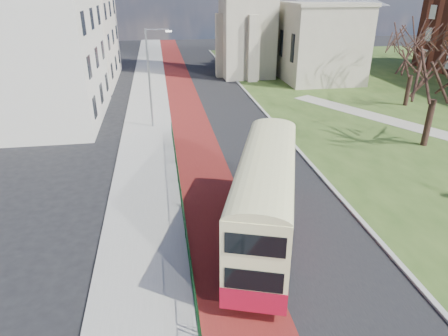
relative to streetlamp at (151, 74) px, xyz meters
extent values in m
plane|color=black|center=(4.35, -18.00, -4.59)|extent=(160.00, 160.00, 0.00)
cube|color=black|center=(5.85, 2.00, -4.59)|extent=(9.00, 120.00, 0.01)
cube|color=#591414|center=(3.15, 2.00, -4.59)|extent=(3.40, 120.00, 0.01)
cube|color=gray|center=(-0.65, 2.00, -4.53)|extent=(4.00, 120.00, 0.12)
cube|color=#999993|center=(1.35, 2.00, -4.53)|extent=(0.25, 120.00, 0.13)
cube|color=#999993|center=(10.45, 4.00, -4.53)|extent=(0.25, 80.00, 0.13)
cube|color=#2F4B1B|center=(30.35, 4.00, -4.57)|extent=(40.00, 80.00, 0.04)
cylinder|color=#0C3616|center=(1.40, -14.00, -3.49)|extent=(0.04, 24.00, 0.04)
cylinder|color=#0C3616|center=(1.40, -14.00, -4.44)|extent=(0.04, 24.00, 0.04)
cube|color=gray|center=(20.85, 20.00, -0.09)|extent=(9.00, 18.00, 9.00)
cube|color=beige|center=(-9.65, 4.00, 1.66)|extent=(10.00, 14.00, 12.50)
cube|color=beige|center=(-9.65, 20.00, 0.91)|extent=(10.00, 16.00, 11.00)
cylinder|color=gray|center=(-0.15, 0.00, -0.47)|extent=(0.16, 0.16, 8.00)
cylinder|color=gray|center=(0.75, 0.00, 3.43)|extent=(1.80, 0.10, 0.10)
cube|color=silver|center=(1.65, 0.00, 3.28)|extent=(0.50, 0.18, 0.12)
cube|color=maroon|center=(5.05, -17.84, -3.63)|extent=(5.63, 10.58, 0.94)
cube|color=beige|center=(5.05, -17.84, -1.80)|extent=(5.59, 10.52, 2.73)
cube|color=black|center=(4.02, -17.19, -2.64)|extent=(2.81, 8.06, 0.89)
cube|color=black|center=(6.26, -17.96, -2.64)|extent=(2.81, 8.06, 0.89)
cube|color=black|center=(3.93, -17.46, -1.23)|extent=(3.08, 8.84, 0.85)
cube|color=black|center=(6.16, -18.23, -1.23)|extent=(3.08, 8.84, 0.85)
cube|color=black|center=(6.71, -12.97, -2.64)|extent=(2.03, 0.76, 0.99)
cube|color=black|center=(6.71, -12.97, -1.23)|extent=(2.03, 0.76, 0.85)
cube|color=orange|center=(6.71, -12.97, -0.69)|extent=(1.62, 0.64, 0.28)
cylinder|color=black|center=(5.16, -14.16, -4.10)|extent=(0.58, 1.02, 0.98)
cylinder|color=black|center=(7.21, -14.86, -4.10)|extent=(0.58, 1.02, 0.98)
cylinder|color=black|center=(3.02, -20.43, -4.10)|extent=(0.58, 1.02, 0.98)
cylinder|color=black|center=(5.06, -21.13, -4.10)|extent=(0.58, 1.02, 0.98)
cylinder|color=#311E18|center=(20.27, -7.62, -2.78)|extent=(0.56, 0.56, 3.54)
cylinder|color=#2F1D17|center=(25.25, 2.90, -3.03)|extent=(0.48, 0.48, 3.06)
camera|label=1|loc=(0.62, -33.25, 6.50)|focal=32.00mm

